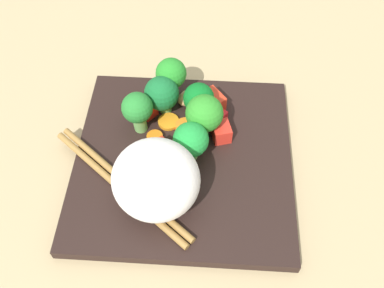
{
  "coord_description": "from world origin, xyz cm",
  "views": [
    {
      "loc": [
        2.55,
        -29.14,
        44.11
      ],
      "look_at": [
        1.03,
        0.5,
        3.43
      ],
      "focal_mm": 40.05,
      "sensor_mm": 36.0,
      "label": 1
    }
  ],
  "objects_px": {
    "rice_mound": "(156,179)",
    "broccoli_floret_2": "(191,139)",
    "chopstick_pair": "(121,184)",
    "carrot_slice_1": "(202,97)",
    "square_plate": "(183,160)"
  },
  "relations": [
    {
      "from": "carrot_slice_1",
      "to": "chopstick_pair",
      "type": "relative_size",
      "value": 0.16
    },
    {
      "from": "square_plate",
      "to": "chopstick_pair",
      "type": "height_order",
      "value": "chopstick_pair"
    },
    {
      "from": "rice_mound",
      "to": "broccoli_floret_2",
      "type": "xyz_separation_m",
      "value": [
        0.03,
        0.06,
        -0.01
      ]
    },
    {
      "from": "rice_mound",
      "to": "broccoli_floret_2",
      "type": "relative_size",
      "value": 1.67
    },
    {
      "from": "broccoli_floret_2",
      "to": "chopstick_pair",
      "type": "height_order",
      "value": "broccoli_floret_2"
    },
    {
      "from": "broccoli_floret_2",
      "to": "square_plate",
      "type": "bearing_deg",
      "value": -165.32
    },
    {
      "from": "square_plate",
      "to": "rice_mound",
      "type": "distance_m",
      "value": 0.08
    },
    {
      "from": "square_plate",
      "to": "broccoli_floret_2",
      "type": "bearing_deg",
      "value": 14.68
    },
    {
      "from": "chopstick_pair",
      "to": "broccoli_floret_2",
      "type": "bearing_deg",
      "value": 70.49
    },
    {
      "from": "chopstick_pair",
      "to": "carrot_slice_1",
      "type": "bearing_deg",
      "value": 97.61
    },
    {
      "from": "rice_mound",
      "to": "broccoli_floret_2",
      "type": "height_order",
      "value": "rice_mound"
    },
    {
      "from": "broccoli_floret_2",
      "to": "carrot_slice_1",
      "type": "height_order",
      "value": "broccoli_floret_2"
    },
    {
      "from": "square_plate",
      "to": "chopstick_pair",
      "type": "bearing_deg",
      "value": -147.42
    },
    {
      "from": "carrot_slice_1",
      "to": "chopstick_pair",
      "type": "bearing_deg",
      "value": -122.17
    },
    {
      "from": "rice_mound",
      "to": "broccoli_floret_2",
      "type": "distance_m",
      "value": 0.07
    }
  ]
}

